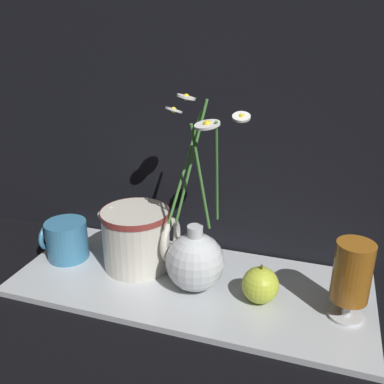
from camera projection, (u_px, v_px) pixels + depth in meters
name	position (u px, v px, depth m)	size (l,w,h in m)	color
ground_plane	(190.00, 286.00, 0.84)	(6.00, 6.00, 0.00)	black
shelf	(190.00, 284.00, 0.84)	(0.69, 0.29, 0.01)	#B2B7BC
vase_with_flowers	(195.00, 258.00, 0.80)	(0.17, 0.13, 0.36)	silver
yellow_mug	(66.00, 240.00, 0.91)	(0.10, 0.09, 0.08)	teal
ceramic_pitcher	(137.00, 236.00, 0.87)	(0.16, 0.14, 0.14)	beige
tea_glass	(352.00, 274.00, 0.71)	(0.06, 0.06, 0.14)	silver
orange_fruit	(260.00, 285.00, 0.77)	(0.07, 0.07, 0.08)	#B7C638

